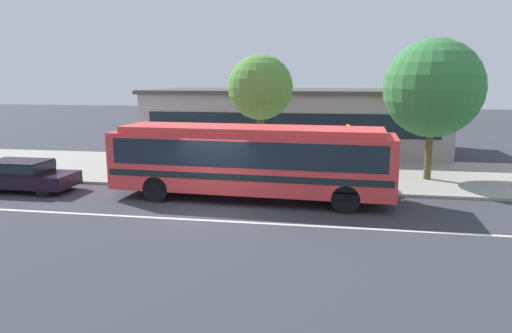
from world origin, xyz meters
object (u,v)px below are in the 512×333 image
Objects in this scene: street_tree_near_stop at (260,88)px; bus_stop_sign at (347,148)px; street_tree_mid_block at (433,88)px; sedan_behind_bus at (22,174)px; transit_bus at (251,158)px; pedestrian_waiting_near_sign at (300,159)px.

bus_stop_sign is at bearing -33.23° from street_tree_near_stop.
street_tree_near_stop is 0.90× the size of street_tree_mid_block.
bus_stop_sign reaches higher than sedan_behind_bus.
sedan_behind_bus is 18.05m from street_tree_mid_block.
street_tree_mid_block is (7.37, 4.52, 2.56)m from transit_bus.
street_tree_mid_block is (17.06, 4.76, 3.49)m from sedan_behind_bus.
transit_bus is 9.74m from sedan_behind_bus.
pedestrian_waiting_near_sign is at bearing -166.36° from street_tree_mid_block.
transit_bus is 4.08× the size of bus_stop_sign.
sedan_behind_bus is at bearing -152.21° from street_tree_near_stop.
bus_stop_sign is at bearing -145.60° from street_tree_mid_block.
bus_stop_sign is 5.07m from street_tree_mid_block.
transit_bus reaches higher than sedan_behind_bus.
sedan_behind_bus is 1.59× the size of bus_stop_sign.
transit_bus reaches higher than pedestrian_waiting_near_sign.
pedestrian_waiting_near_sign reaches higher than sedan_behind_bus.
street_tree_near_stop is (-0.39, 4.66, 2.54)m from transit_bus.
sedan_behind_bus is 13.60m from bus_stop_sign.
transit_bus is 1.93× the size of street_tree_near_stop.
transit_bus is at bearing -85.19° from street_tree_near_stop.
pedestrian_waiting_near_sign is 2.44m from bus_stop_sign.
sedan_behind_bus is at bearing -164.42° from street_tree_mid_block.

